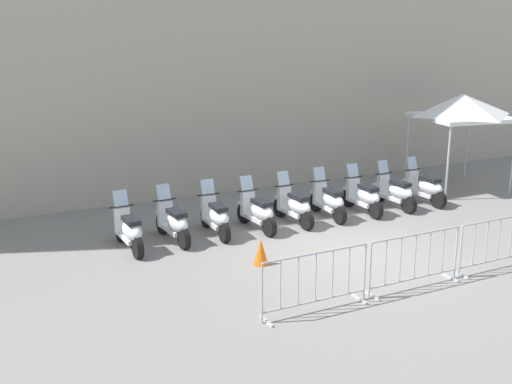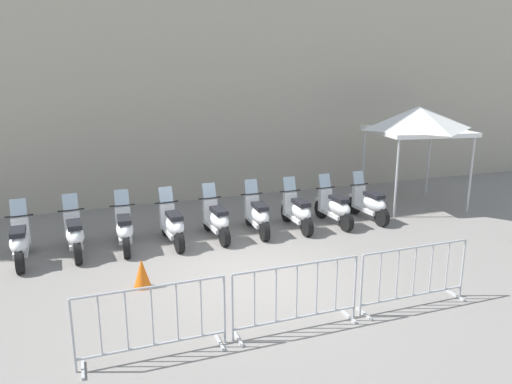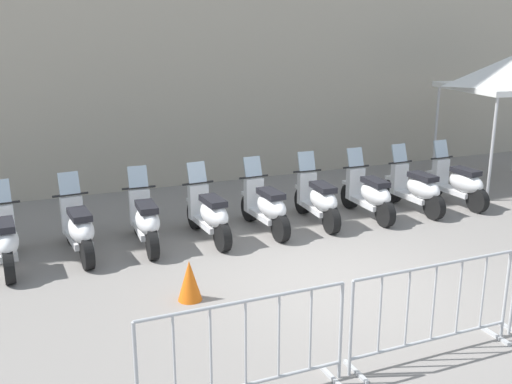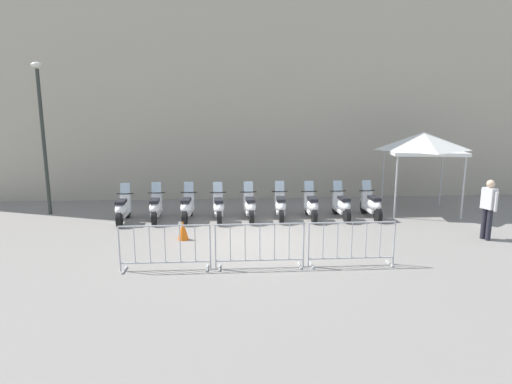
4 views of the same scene
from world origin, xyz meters
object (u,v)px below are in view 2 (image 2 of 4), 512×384
Objects in this scene: motorcycle_8 at (370,204)px; motorcycle_2 at (125,230)px; canopy_tent at (418,120)px; motorcycle_5 at (258,216)px; barrier_segment_1 at (297,297)px; motorcycle_7 at (335,208)px; motorcycle_1 at (75,235)px; motorcycle_6 at (298,212)px; barrier_segment_2 at (414,277)px; barrier_segment_0 at (153,323)px; motorcycle_4 at (217,220)px; motorcycle_3 at (173,226)px; motorcycle_0 at (20,242)px; traffic_cone at (142,273)px.

motorcycle_2 is at bearing -170.93° from motorcycle_8.
motorcycle_8 is 0.59× the size of canopy_tent.
motorcycle_5 is 4.56m from barrier_segment_1.
motorcycle_1 is at bearing -171.12° from motorcycle_7.
barrier_segment_2 is (0.81, -4.31, 0.07)m from motorcycle_6.
barrier_segment_2 is at bearing 9.72° from barrier_segment_0.
motorcycle_4 is 4.20m from motorcycle_8.
motorcycle_1 is at bearing -170.33° from motorcycle_2.
motorcycle_6 is 4.38m from barrier_segment_2.
motorcycle_2 is at bearing -171.45° from motorcycle_6.
motorcycle_3 is 1.00× the size of motorcycle_8.
motorcycle_5 is 0.84× the size of barrier_segment_2.
motorcycle_5 and motorcycle_8 have the same top height.
motorcycle_3 is 7.69m from canopy_tent.
barrier_segment_0 is 10.20m from canopy_tent.
motorcycle_4 reaches higher than barrier_segment_0.
motorcycle_1 is at bearing -170.73° from motorcycle_5.
motorcycle_2 is 4.47m from barrier_segment_0.
motorcycle_0 is at bearing -170.12° from motorcycle_8.
motorcycle_3 is 0.99× the size of motorcycle_5.
motorcycle_2 is 1.01× the size of motorcycle_4.
canopy_tent is (6.05, 1.96, 2.06)m from motorcycle_4.
motorcycle_1 is 2.42m from traffic_cone.
motorcycle_2 reaches higher than barrier_segment_2.
barrier_segment_2 is at bearing -118.10° from canopy_tent.
barrier_segment_1 is (4.88, -3.60, 0.07)m from motorcycle_0.
motorcycle_4 is at bearing 8.20° from motorcycle_2.
barrier_segment_2 is at bearing -92.97° from motorcycle_7.
canopy_tent is (1.91, 1.27, 2.06)m from motorcycle_8.
barrier_segment_2 is at bearing -79.36° from motorcycle_6.
motorcycle_2 is 1.06m from motorcycle_3.
motorcycle_1 and motorcycle_8 have the same top height.
barrier_segment_1 is at bearing -105.89° from motorcycle_6.
traffic_cone is (-2.38, 1.96, -0.25)m from barrier_segment_1.
barrier_segment_0 is at bearing -138.15° from canopy_tent.
motorcycle_7 is at bearing 63.92° from barrier_segment_1.
motorcycle_2 is 3.14× the size of traffic_cone.
traffic_cone is at bearing 140.60° from barrier_segment_1.
motorcycle_2 is (2.05, 0.45, 0.00)m from motorcycle_0.
motorcycle_0 is 0.83× the size of barrier_segment_0.
motorcycle_6 is (3.10, 0.53, 0.00)m from motorcycle_3.
canopy_tent is at bearing 19.29° from motorcycle_5.
motorcycle_3 is at bearing 5.00° from motorcycle_2.
motorcycle_4 is at bearing 125.89° from barrier_segment_2.
motorcycle_8 reaches higher than barrier_segment_1.
motorcycle_5 is 2.11m from motorcycle_7.
motorcycle_3 is 0.83× the size of barrier_segment_0.
motorcycle_4 is at bearing 55.52° from traffic_cone.
motorcycle_8 is 7.75m from barrier_segment_0.
motorcycle_2 is at bearing -171.27° from motorcycle_7.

